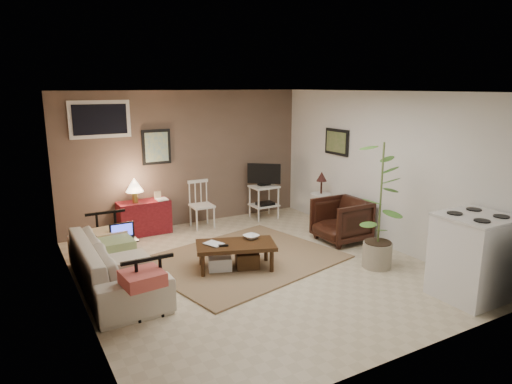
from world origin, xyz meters
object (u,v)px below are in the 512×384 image
armchair (341,218)px  side_table (321,193)px  coffee_table (235,254)px  potted_plant (380,201)px  spindle_chair (202,206)px  stove (473,256)px  tv_stand (264,190)px  red_console (143,214)px  sofa (115,255)px

armchair → side_table: bearing=166.4°
coffee_table → potted_plant: bearing=-26.6°
spindle_chair → side_table: side_table is taller
side_table → armchair: 0.88m
potted_plant → stove: bearing=-76.0°
side_table → stove: size_ratio=0.97×
spindle_chair → armchair: (1.67, -1.82, -0.01)m
coffee_table → tv_stand: (1.64, 1.99, 0.33)m
coffee_table → spindle_chair: (0.37, 2.04, 0.17)m
tv_stand → potted_plant: 2.90m
red_console → stove: bearing=-57.6°
tv_stand → armchair: bearing=-77.1°
sofa → stove: size_ratio=2.07×
sofa → potted_plant: size_ratio=1.20×
stove → red_console: bearing=122.4°
coffee_table → tv_stand: size_ratio=1.13×
red_console → armchair: (2.69, -1.95, 0.04)m
red_console → spindle_chair: (1.01, -0.13, 0.05)m
sofa → spindle_chair: size_ratio=2.54×
coffee_table → armchair: 2.06m
stove → potted_plant: bearing=104.0°
side_table → potted_plant: bearing=-104.2°
potted_plant → armchair: bearing=75.9°
coffee_table → stove: stove is taller
spindle_chair → stove: 4.49m
tv_stand → stove: bearing=-83.9°
sofa → armchair: sofa is taller
coffee_table → tv_stand: tv_stand is taller
spindle_chair → sofa: bearing=-137.2°
side_table → stove: 3.16m
tv_stand → stove: size_ratio=1.02×
red_console → armchair: 3.32m
armchair → potted_plant: 1.27m
red_console → sofa: bearing=-115.4°
potted_plant → stove: 1.34m
coffee_table → spindle_chair: 2.08m
coffee_table → potted_plant: size_ratio=0.67×
tv_stand → armchair: tv_stand is taller
red_console → potted_plant: potted_plant is taller
sofa → side_table: (3.80, 0.78, 0.20)m
sofa → armchair: 3.59m
red_console → coffee_table: bearing=-73.5°
stove → coffee_table: bearing=134.4°
side_table → potted_plant: size_ratio=0.56×
sofa → side_table: bearing=-78.5°
spindle_chair → side_table: size_ratio=0.84×
tv_stand → potted_plant: bearing=-87.4°
coffee_table → spindle_chair: spindle_chair is taller
side_table → spindle_chair: bearing=152.0°
coffee_table → spindle_chair: bearing=79.7°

